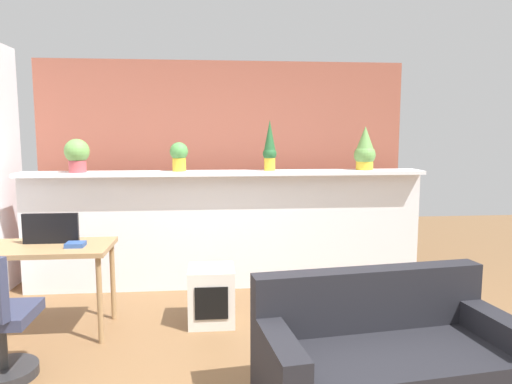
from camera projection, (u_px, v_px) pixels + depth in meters
ground_plane at (236, 382)px, 3.19m from camera, size 12.00×12.00×0.00m
divider_wall at (226, 231)px, 5.09m from camera, size 4.24×0.16×1.23m
plant_shelf at (226, 173)px, 4.97m from camera, size 4.24×0.36×0.04m
brick_wall_behind at (224, 169)px, 5.61m from camera, size 4.24×0.10×2.50m
potted_plant_0 at (77, 154)px, 4.77m from camera, size 0.25×0.25×0.34m
potted_plant_1 at (179, 155)px, 4.93m from camera, size 0.19×0.19×0.30m
potted_plant_2 at (270, 147)px, 5.01m from camera, size 0.15×0.15×0.54m
potted_plant_3 at (365, 150)px, 5.11m from camera, size 0.23×0.23×0.47m
desk at (43, 256)px, 3.90m from camera, size 1.10×0.60×0.75m
tv_monitor at (51, 228)px, 3.96m from camera, size 0.45×0.04×0.26m
side_cube_shelf at (211, 295)px, 4.16m from camera, size 0.40×0.41×0.50m
book_on_desk at (75, 244)px, 3.86m from camera, size 0.15×0.14×0.04m
couch at (386, 362)px, 2.88m from camera, size 1.64×0.95×0.80m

